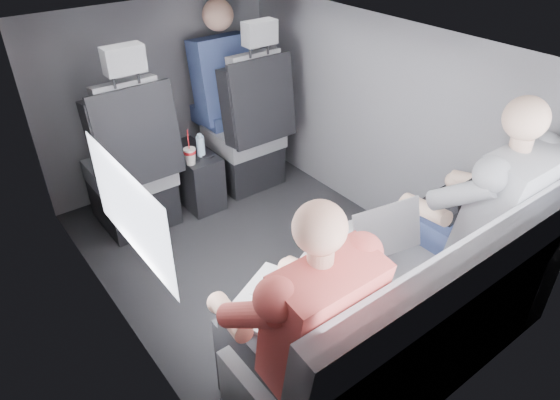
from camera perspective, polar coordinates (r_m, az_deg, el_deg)
floor at (r=3.14m, az=-1.54°, el=-6.89°), size 2.60×2.60×0.00m
ceiling at (r=2.50m, az=-2.01°, el=17.56°), size 2.60×2.60×0.00m
panel_left at (r=2.43m, az=-19.19°, el=-2.57°), size 0.02×2.60×1.35m
panel_right at (r=3.31m, az=11.11°, el=8.46°), size 0.02×2.60×1.35m
panel_front at (r=3.80m, az=-13.59°, el=11.40°), size 1.80×0.02×1.35m
panel_back at (r=2.05m, az=20.55°, el=-10.48°), size 1.80×0.02×1.35m
side_window at (r=2.07m, az=-16.84°, el=-1.20°), size 0.02×0.75×0.42m
seatbelt at (r=3.44m, az=-2.29°, el=12.29°), size 0.35×0.11×0.59m
front_seat_left at (r=3.37m, az=-16.41°, el=2.93°), size 0.52×0.58×1.26m
front_seat_right at (r=3.73m, az=-3.68°, el=7.25°), size 0.52×0.58×1.26m
center_console at (r=3.65m, az=-9.76°, el=2.69°), size 0.24×0.48×0.41m
rear_bench at (r=2.38m, az=14.07°, el=-14.01°), size 1.60×0.57×0.92m
soda_cup at (r=3.37m, az=-10.25°, el=5.03°), size 0.08×0.08×0.25m
water_bottle at (r=3.46m, az=-9.07°, el=6.15°), size 0.06×0.06×0.16m
laptop_white at (r=1.97m, az=0.25°, el=-11.28°), size 0.45×0.48×0.27m
laptop_silver at (r=2.34m, az=10.22°, el=-3.86°), size 0.39×0.37×0.25m
laptop_black at (r=2.68m, az=19.75°, el=-0.20°), size 0.35×0.32×0.24m
passenger_rear_left at (r=1.91m, az=1.80°, el=-13.90°), size 0.49×0.61×1.21m
passenger_rear_right at (r=2.59m, az=21.56°, el=-1.44°), size 0.54×0.65×1.27m
passenger_front_right at (r=3.77m, az=-6.61°, el=13.38°), size 0.43×0.43×0.91m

